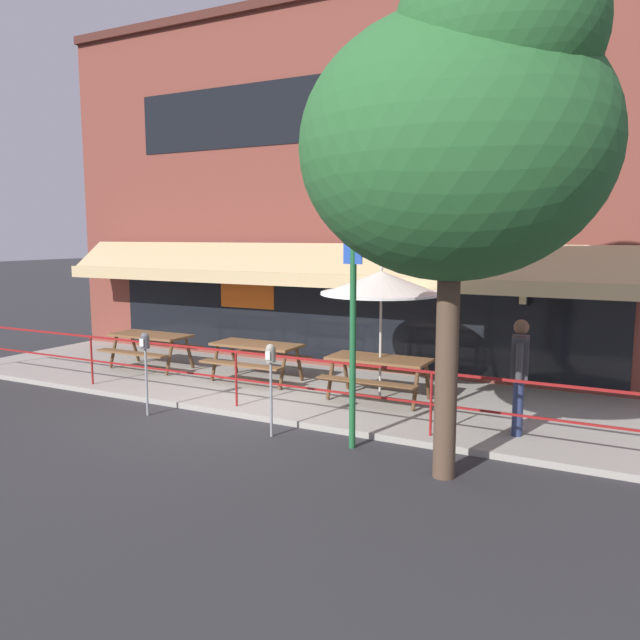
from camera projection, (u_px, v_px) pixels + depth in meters
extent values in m
plane|color=#2D2D30|center=(227.00, 416.00, 10.49)|extent=(120.00, 120.00, 0.00)
cube|color=#9E998E|center=(287.00, 388.00, 12.24)|extent=(15.00, 4.00, 0.10)
cube|color=brown|center=(338.00, 191.00, 13.68)|extent=(15.00, 0.50, 7.96)
cube|color=black|center=(333.00, 106.00, 13.22)|extent=(10.50, 0.02, 1.40)
cube|color=black|center=(332.00, 311.00, 13.81)|extent=(12.00, 0.02, 2.30)
cube|color=orange|center=(247.00, 293.00, 14.78)|extent=(1.50, 0.02, 0.70)
cube|color=tan|center=(321.00, 260.00, 13.18)|extent=(13.80, 0.92, 0.70)
cube|color=tan|center=(309.00, 280.00, 12.79)|extent=(13.80, 0.08, 0.28)
cube|color=black|center=(525.00, 288.00, 11.72)|extent=(0.04, 0.28, 0.04)
cube|color=black|center=(524.00, 298.00, 11.62)|extent=(0.18, 0.18, 0.28)
cube|color=beige|center=(524.00, 298.00, 11.62)|extent=(0.13, 0.19, 0.20)
cylinder|color=maroon|center=(92.00, 360.00, 12.26)|extent=(0.04, 0.04, 0.95)
cylinder|color=maroon|center=(236.00, 379.00, 10.68)|extent=(0.04, 0.04, 0.95)
cylinder|color=maroon|center=(431.00, 404.00, 9.09)|extent=(0.04, 0.04, 0.95)
cube|color=maroon|center=(236.00, 352.00, 10.61)|extent=(13.80, 0.04, 0.04)
cube|color=maroon|center=(236.00, 379.00, 10.68)|extent=(13.80, 0.03, 0.03)
cube|color=brown|center=(151.00, 335.00, 13.69)|extent=(1.80, 0.80, 0.05)
cube|color=brown|center=(132.00, 353.00, 13.22)|extent=(1.80, 0.26, 0.04)
cube|color=brown|center=(169.00, 345.00, 14.24)|extent=(1.80, 0.26, 0.04)
cylinder|color=brown|center=(170.00, 357.00, 13.09)|extent=(0.07, 0.30, 0.73)
cylinder|color=brown|center=(189.00, 352.00, 13.65)|extent=(0.07, 0.30, 0.73)
cylinder|color=brown|center=(114.00, 351.00, 13.83)|extent=(0.07, 0.30, 0.73)
cylinder|color=brown|center=(134.00, 346.00, 14.39)|extent=(0.07, 0.30, 0.73)
cube|color=brown|center=(257.00, 345.00, 12.50)|extent=(1.80, 0.80, 0.05)
cube|color=brown|center=(240.00, 365.00, 12.03)|extent=(1.80, 0.26, 0.04)
cube|color=brown|center=(272.00, 355.00, 13.05)|extent=(1.80, 0.26, 0.04)
cylinder|color=brown|center=(283.00, 370.00, 11.90)|extent=(0.07, 0.30, 0.73)
cylinder|color=brown|center=(299.00, 364.00, 12.46)|extent=(0.07, 0.30, 0.73)
cylinder|color=brown|center=(215.00, 362.00, 12.64)|extent=(0.07, 0.30, 0.73)
cylinder|color=brown|center=(233.00, 357.00, 13.20)|extent=(0.07, 0.30, 0.73)
cube|color=brown|center=(379.00, 359.00, 11.06)|extent=(1.80, 0.80, 0.05)
cube|color=brown|center=(366.00, 382.00, 10.59)|extent=(1.80, 0.26, 0.04)
cube|color=brown|center=(390.00, 369.00, 11.61)|extent=(1.80, 0.26, 0.04)
cylinder|color=brown|center=(416.00, 388.00, 10.46)|extent=(0.07, 0.30, 0.73)
cylinder|color=brown|center=(427.00, 381.00, 11.02)|extent=(0.07, 0.30, 0.73)
cylinder|color=brown|center=(331.00, 378.00, 11.20)|extent=(0.07, 0.30, 0.73)
cylinder|color=brown|center=(346.00, 371.00, 11.76)|extent=(0.07, 0.30, 0.73)
cylinder|color=#B7B2A8|center=(381.00, 336.00, 11.06)|extent=(0.04, 0.04, 2.30)
cone|color=silver|center=(381.00, 282.00, 10.93)|extent=(2.10, 2.10, 0.42)
cylinder|color=white|center=(381.00, 293.00, 10.96)|extent=(2.14, 2.14, 0.06)
sphere|color=#B7B2A8|center=(381.00, 269.00, 10.90)|extent=(0.07, 0.07, 0.07)
cylinder|color=navy|center=(518.00, 404.00, 9.28)|extent=(0.15, 0.15, 0.86)
cylinder|color=navy|center=(518.00, 407.00, 9.10)|extent=(0.15, 0.15, 0.86)
cube|color=#38383D|center=(520.00, 357.00, 9.09)|extent=(0.29, 0.43, 0.60)
cylinder|color=#38383D|center=(521.00, 356.00, 9.34)|extent=(0.10, 0.10, 0.54)
cylinder|color=#38383D|center=(519.00, 362.00, 8.85)|extent=(0.10, 0.10, 0.54)
sphere|color=brown|center=(521.00, 327.00, 9.03)|extent=(0.22, 0.22, 0.22)
cylinder|color=gray|center=(147.00, 382.00, 10.45)|extent=(0.04, 0.04, 1.15)
cylinder|color=#4C4C51|center=(145.00, 343.00, 10.36)|extent=(0.15, 0.15, 0.20)
sphere|color=#4C4C51|center=(145.00, 337.00, 10.35)|extent=(0.14, 0.14, 0.14)
cube|color=silver|center=(142.00, 343.00, 10.29)|extent=(0.08, 0.01, 0.13)
cylinder|color=gray|center=(271.00, 399.00, 9.35)|extent=(0.04, 0.04, 1.15)
cylinder|color=gray|center=(271.00, 355.00, 9.26)|extent=(0.15, 0.15, 0.20)
sphere|color=gray|center=(271.00, 349.00, 9.25)|extent=(0.14, 0.14, 0.14)
cube|color=silver|center=(268.00, 356.00, 9.19)|extent=(0.08, 0.01, 0.13)
cylinder|color=#1E6033|center=(353.00, 312.00, 8.67)|extent=(0.09, 0.09, 3.93)
cube|color=blue|center=(353.00, 249.00, 8.53)|extent=(0.28, 0.02, 0.40)
cylinder|color=brown|center=(447.00, 366.00, 7.67)|extent=(0.28, 0.28, 2.84)
ellipsoid|color=#28602D|center=(453.00, 147.00, 7.32)|extent=(3.71, 3.34, 3.16)
ellipsoid|color=#28602D|center=(498.00, 31.00, 6.58)|extent=(2.23, 2.04, 2.04)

